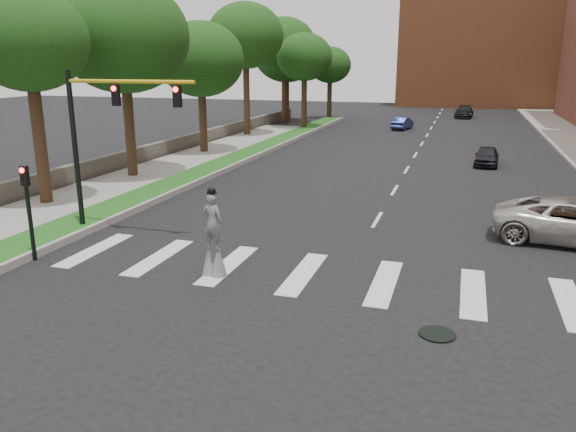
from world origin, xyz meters
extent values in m
plane|color=black|center=(0.00, 0.00, 0.00)|extent=(160.00, 160.00, 0.00)
cube|color=#195317|center=(-11.50, 20.00, 0.12)|extent=(2.00, 60.00, 0.25)
cube|color=gray|center=(-10.45, 20.00, 0.14)|extent=(0.20, 60.00, 0.28)
cube|color=gray|center=(-14.50, 10.00, 0.09)|extent=(4.00, 60.00, 0.18)
cube|color=#514D46|center=(-17.00, 22.00, 0.55)|extent=(0.50, 56.00, 1.10)
cylinder|color=black|center=(3.00, -2.00, 0.02)|extent=(0.90, 0.90, 0.04)
cube|color=#AC5F36|center=(6.00, 78.00, 9.00)|extent=(26.00, 14.00, 18.00)
cylinder|color=black|center=(-11.00, 3.00, 3.10)|extent=(0.20, 0.20, 6.20)
cylinder|color=gold|center=(-8.40, 3.00, 5.80)|extent=(5.20, 0.14, 0.14)
cube|color=black|center=(-9.00, 3.00, 5.30)|extent=(0.28, 0.18, 0.75)
cylinder|color=#FF0C0C|center=(-9.00, 2.90, 5.55)|extent=(0.18, 0.06, 0.18)
cube|color=black|center=(-6.50, 3.00, 5.30)|extent=(0.28, 0.18, 0.75)
cylinder|color=#FF0C0C|center=(-6.50, 2.90, 5.55)|extent=(0.18, 0.06, 0.18)
cylinder|color=black|center=(-10.30, -0.50, 1.50)|extent=(0.14, 0.14, 3.00)
cube|color=black|center=(-10.30, -0.50, 2.90)|extent=(0.25, 0.16, 0.65)
cylinder|color=#FF0C0C|center=(-10.30, -0.60, 3.10)|extent=(0.16, 0.05, 0.16)
cylinder|color=#332114|center=(-3.75, 0.01, 0.42)|extent=(0.07, 0.07, 0.85)
cylinder|color=#332114|center=(-4.06, 0.05, 0.42)|extent=(0.07, 0.07, 0.85)
cone|color=slate|center=(-3.75, 0.01, 0.53)|extent=(0.52, 0.52, 1.06)
cone|color=slate|center=(-4.06, 0.05, 0.53)|extent=(0.52, 0.52, 1.06)
imported|color=slate|center=(-3.91, 0.03, 1.75)|extent=(0.71, 0.51, 1.81)
sphere|color=black|center=(-3.91, 0.03, 2.71)|extent=(0.26, 0.26, 0.26)
cylinder|color=black|center=(-3.91, 0.03, 2.66)|extent=(0.34, 0.34, 0.02)
cube|color=yellow|center=(-3.89, 0.17, 2.25)|extent=(0.22, 0.05, 0.10)
imported|color=black|center=(4.75, 23.13, 0.62)|extent=(1.68, 3.70, 1.23)
imported|color=navy|center=(-2.69, 41.89, 0.60)|extent=(1.95, 3.82, 1.20)
imported|color=black|center=(3.03, 56.39, 0.71)|extent=(2.28, 4.99, 1.41)
cylinder|color=#332114|center=(-15.12, 5.84, 3.05)|extent=(0.56, 0.56, 6.10)
ellipsoid|color=#133710|center=(-15.12, 5.84, 7.39)|extent=(5.19, 5.19, 4.41)
cylinder|color=#332114|center=(-14.87, 12.73, 3.02)|extent=(0.56, 0.56, 6.04)
ellipsoid|color=#133710|center=(-14.87, 12.73, 7.84)|extent=(7.21, 7.21, 6.13)
cylinder|color=#332114|center=(-14.83, 22.07, 2.56)|extent=(0.56, 0.56, 5.13)
ellipsoid|color=#133710|center=(-14.83, 22.07, 6.67)|extent=(6.15, 6.15, 5.23)
cylinder|color=#332114|center=(-15.51, 32.45, 3.52)|extent=(0.56, 0.56, 7.05)
ellipsoid|color=#133710|center=(-15.51, 32.45, 8.70)|extent=(6.62, 6.62, 5.63)
cylinder|color=#332114|center=(-15.80, 45.19, 2.79)|extent=(0.56, 0.56, 5.58)
ellipsoid|color=#133710|center=(-15.80, 45.19, 7.38)|extent=(7.24, 7.24, 6.15)
cylinder|color=#332114|center=(-12.08, 39.14, 2.81)|extent=(0.56, 0.56, 5.62)
ellipsoid|color=#133710|center=(-12.08, 39.14, 6.96)|extent=(5.38, 5.38, 4.57)
cylinder|color=#332114|center=(-12.22, 50.57, 2.47)|extent=(0.56, 0.56, 4.94)
ellipsoid|color=#133710|center=(-12.22, 50.57, 6.16)|extent=(4.87, 4.87, 4.14)
cylinder|color=#332114|center=(-15.71, 44.04, 3.28)|extent=(0.56, 0.56, 6.55)
ellipsoid|color=#133710|center=(-15.71, 44.04, 8.24)|extent=(6.75, 6.75, 5.74)
camera|label=1|loc=(3.24, -15.04, 6.47)|focal=35.00mm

